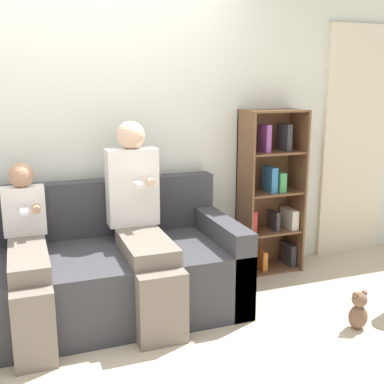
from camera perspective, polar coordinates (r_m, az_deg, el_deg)
name	(u,v)px	position (r m, az deg, el deg)	size (l,w,h in m)	color
ground_plane	(117,352)	(3.18, -8.91, -18.22)	(14.00, 14.00, 0.00)	beige
back_wall	(83,130)	(3.81, -12.83, 7.19)	(10.00, 0.06, 2.55)	silver
curtain_panel	(354,143)	(4.80, 18.68, 5.51)	(0.69, 0.04, 2.14)	beige
couch	(86,275)	(3.54, -12.40, -9.61)	(2.17, 0.95, 0.90)	#38383D
adult_seated	(141,220)	(3.40, -6.01, -3.26)	(0.37, 0.92, 1.36)	#70665B
child_seated	(28,254)	(3.28, -18.88, -6.98)	(0.29, 0.92, 1.10)	#70665B
bookshelf	(270,193)	(4.24, 9.27, -0.12)	(0.52, 0.32, 1.41)	brown
teddy_bear	(358,311)	(3.52, 19.13, -13.19)	(0.14, 0.11, 0.27)	brown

